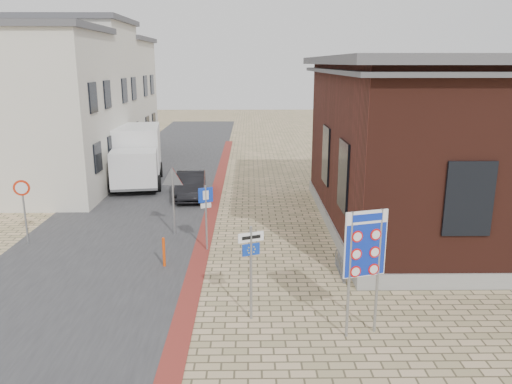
# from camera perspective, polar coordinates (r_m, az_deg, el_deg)

# --- Properties ---
(ground) EXTENTS (120.00, 120.00, 0.00)m
(ground) POSITION_cam_1_polar(r_m,az_deg,el_deg) (14.23, 0.35, -12.88)
(ground) COLOR tan
(ground) RESTS_ON ground
(road_strip) EXTENTS (7.00, 60.00, 0.02)m
(road_strip) POSITION_cam_1_polar(r_m,az_deg,el_deg) (28.87, -11.21, 1.17)
(road_strip) COLOR #38383A
(road_strip) RESTS_ON ground
(curb_strip) EXTENTS (0.60, 40.00, 0.02)m
(curb_strip) POSITION_cam_1_polar(r_m,az_deg,el_deg) (23.62, -4.97, -1.58)
(curb_strip) COLOR maroon
(curb_strip) RESTS_ON ground
(brick_building) EXTENTS (13.00, 13.00, 6.80)m
(brick_building) POSITION_cam_1_polar(r_m,az_deg,el_deg) (21.91, 24.32, 5.21)
(brick_building) COLOR gray
(brick_building) RESTS_ON ground
(townhouse_near) EXTENTS (7.40, 6.40, 8.30)m
(townhouse_near) POSITION_cam_1_polar(r_m,az_deg,el_deg) (26.97, -24.48, 8.19)
(townhouse_near) COLOR silver
(townhouse_near) RESTS_ON ground
(townhouse_mid) EXTENTS (7.40, 6.40, 9.10)m
(townhouse_mid) POSITION_cam_1_polar(r_m,az_deg,el_deg) (32.52, -20.37, 10.16)
(townhouse_mid) COLOR silver
(townhouse_mid) RESTS_ON ground
(townhouse_far) EXTENTS (7.40, 6.40, 8.30)m
(townhouse_far) POSITION_cam_1_polar(r_m,az_deg,el_deg) (38.24, -17.35, 10.33)
(townhouse_far) COLOR silver
(townhouse_far) RESTS_ON ground
(bike_rack) EXTENTS (0.08, 1.80, 0.60)m
(bike_rack) POSITION_cam_1_polar(r_m,az_deg,el_deg) (16.37, 9.62, -8.28)
(bike_rack) COLOR slate
(bike_rack) RESTS_ON ground
(sedan) EXTENTS (1.62, 4.02, 1.30)m
(sedan) POSITION_cam_1_polar(r_m,az_deg,el_deg) (25.14, -7.46, 0.84)
(sedan) COLOR black
(sedan) RESTS_ON ground
(box_truck) EXTENTS (3.22, 6.25, 3.12)m
(box_truck) POSITION_cam_1_polar(r_m,az_deg,el_deg) (28.32, -13.45, 4.10)
(box_truck) COLOR slate
(box_truck) RESTS_ON ground
(border_sign) EXTENTS (1.07, 0.35, 3.21)m
(border_sign) POSITION_cam_1_polar(r_m,az_deg,el_deg) (12.22, 12.38, -6.07)
(border_sign) COLOR gray
(border_sign) RESTS_ON ground
(essen_sign) EXTENTS (0.66, 0.29, 2.56)m
(essen_sign) POSITION_cam_1_polar(r_m,az_deg,el_deg) (12.87, -0.58, -7.60)
(essen_sign) COLOR gray
(essen_sign) RESTS_ON ground
(parking_sign) EXTENTS (0.50, 0.24, 2.39)m
(parking_sign) POSITION_cam_1_polar(r_m,az_deg,el_deg) (17.69, -5.75, -1.71)
(parking_sign) COLOR gray
(parking_sign) RESTS_ON ground
(yield_sign) EXTENTS (0.94, 0.12, 2.66)m
(yield_sign) POSITION_cam_1_polar(r_m,az_deg,el_deg) (19.39, -9.51, 0.89)
(yield_sign) COLOR gray
(yield_sign) RESTS_ON ground
(speed_sign) EXTENTS (0.57, 0.15, 2.47)m
(speed_sign) POSITION_cam_1_polar(r_m,az_deg,el_deg) (20.03, -25.05, -0.99)
(speed_sign) COLOR gray
(speed_sign) RESTS_ON ground
(bollard) EXTENTS (0.11, 0.11, 1.01)m
(bollard) POSITION_cam_1_polar(r_m,az_deg,el_deg) (16.81, -10.48, -6.79)
(bollard) COLOR #E9480C
(bollard) RESTS_ON ground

